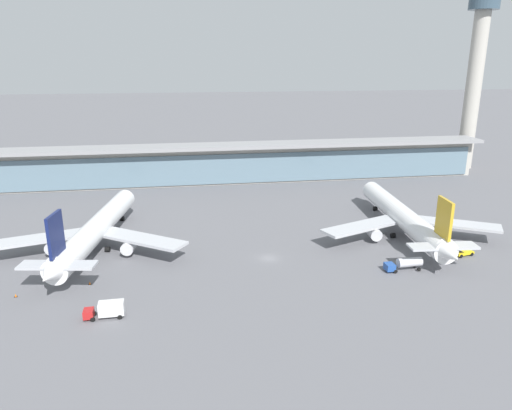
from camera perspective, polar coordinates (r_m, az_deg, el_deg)
ground_plane at (r=115.74m, az=1.52°, el=-6.37°), size 1200.00×1200.00×0.00m
airliner_left_stand at (r=125.47m, az=-18.59°, el=-2.82°), size 47.50×62.43×16.68m
airliner_centre_stand at (r=134.44m, az=17.16°, el=-1.37°), size 48.04×62.66×16.68m
service_truck_near_nose_blue at (r=113.86m, az=17.35°, el=-6.66°), size 8.67×2.72×2.95m
service_truck_under_wing_red at (r=94.35m, az=-17.35°, el=-11.79°), size 7.35×2.52×3.10m
service_truck_mid_apron_yellow at (r=127.23m, az=23.50°, el=-5.24°), size 6.94×2.80×2.70m
terminal_building at (r=184.22m, az=-2.79°, el=5.08°), size 198.64×12.80×15.20m
control_tower at (r=226.50m, az=24.75°, el=14.55°), size 12.00×12.00×77.28m
safety_cone_alpha at (r=109.29m, az=-26.74°, el=-9.61°), size 0.62×0.62×0.70m
safety_cone_bravo at (r=108.80m, az=-19.22°, el=-8.79°), size 0.62×0.62×0.70m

